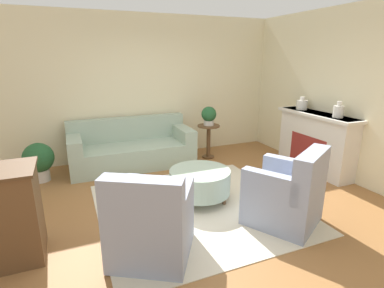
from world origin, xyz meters
name	(u,v)px	position (x,y,z in m)	size (l,w,h in m)	color
ground_plane	(197,208)	(0.00, 0.00, 0.00)	(16.00, 16.00, 0.00)	#996638
wall_back	(146,88)	(0.00, 2.58, 1.40)	(9.04, 0.12, 2.80)	beige
wall_right	(357,96)	(2.77, 0.00, 1.40)	(0.12, 9.41, 2.80)	beige
rug	(197,207)	(0.00, 0.00, 0.01)	(2.60, 2.56, 0.01)	beige
couch	(132,149)	(-0.46, 2.04, 0.31)	(2.25, 0.95, 0.87)	#9EB29E
armchair_left	(151,225)	(-0.86, -0.78, 0.38)	(1.06, 1.07, 0.97)	#8E99B2
armchair_right	(288,195)	(0.86, -0.78, 0.38)	(1.06, 1.07, 0.97)	#8E99B2
ottoman_table	(200,181)	(0.12, 0.20, 0.30)	(0.87, 0.87, 0.45)	#9EB29E
side_table	(209,136)	(1.06, 1.87, 0.45)	(0.45, 0.45, 0.68)	brown
fireplace	(315,141)	(2.52, 0.50, 0.55)	(0.44, 1.60, 1.06)	silver
vase_mantel_near	(302,104)	(2.51, 0.91, 1.15)	(0.20, 0.20, 0.23)	silver
vase_mantel_far	(338,111)	(2.51, 0.09, 1.16)	(0.16, 0.16, 0.26)	silver
potted_plant_on_side_table	(209,115)	(1.06, 1.87, 0.88)	(0.30, 0.30, 0.37)	beige
potted_plant_floor	(39,160)	(-2.04, 1.87, 0.37)	(0.49, 0.49, 0.65)	beige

